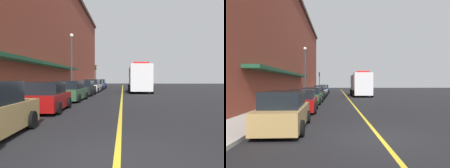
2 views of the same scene
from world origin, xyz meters
TOP-DOWN VIEW (x-y plane):
  - ground_plane at (0.00, 25.00)m, footprint 112.00×112.00m
  - sidewalk_left at (-6.20, 25.00)m, footprint 2.40×70.00m
  - lane_center_stripe at (0.00, 25.00)m, footprint 0.16×70.00m
  - brick_building_left at (-11.66, 23.99)m, footprint 9.69×64.00m
  - parked_car_1 at (-4.04, 7.28)m, footprint 2.21×4.29m
  - parked_car_2 at (-4.03, 13.28)m, footprint 2.12×4.74m
  - parked_car_3 at (-3.98, 19.37)m, footprint 2.12×4.58m
  - parked_car_4 at (-3.96, 25.04)m, footprint 2.19×4.92m
  - parked_car_5 at (-3.92, 31.01)m, footprint 2.00×4.40m
  - parked_car_6 at (-3.99, 36.37)m, footprint 2.14×4.89m
  - box_truck at (2.25, 25.05)m, footprint 2.92×7.59m
  - parking_meter_0 at (-5.35, 14.92)m, footprint 0.14×0.18m
  - parking_meter_1 at (-5.35, 26.39)m, footprint 0.14×0.18m
  - parking_meter_2 at (-5.35, 5.81)m, footprint 0.14×0.18m
  - street_lamp_left at (-5.95, 21.92)m, footprint 0.44×0.44m
  - traffic_light_near at (-5.29, 40.17)m, footprint 0.38×0.36m

SIDE VIEW (x-z plane):
  - ground_plane at x=0.00m, z-range 0.00..0.00m
  - lane_center_stripe at x=0.00m, z-range 0.00..0.01m
  - sidewalk_left at x=-6.20m, z-range 0.00..0.15m
  - parked_car_3 at x=-3.98m, z-range -0.04..1.54m
  - parked_car_5 at x=-3.92m, z-range -0.05..1.55m
  - parked_car_1 at x=-4.04m, z-range -0.05..1.55m
  - parked_car_2 at x=-4.03m, z-range -0.05..1.57m
  - parked_car_6 at x=-3.99m, z-range -0.05..1.63m
  - parked_car_4 at x=-3.96m, z-range -0.05..1.65m
  - parking_meter_0 at x=-5.35m, z-range 0.39..1.72m
  - parking_meter_1 at x=-5.35m, z-range 0.39..1.72m
  - parking_meter_2 at x=-5.35m, z-range 0.39..1.72m
  - box_truck at x=2.25m, z-range -0.09..3.67m
  - traffic_light_near at x=-5.29m, z-range 1.01..5.31m
  - street_lamp_left at x=-5.95m, z-range 0.93..7.87m
  - brick_building_left at x=-11.66m, z-range 0.01..15.64m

